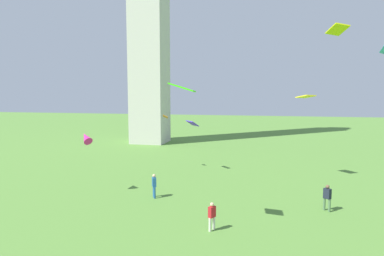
% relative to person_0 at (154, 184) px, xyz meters
% --- Properties ---
extents(person_0, '(0.47, 0.55, 1.85)m').
position_rel_person_0_xyz_m(person_0, '(0.00, 0.00, 0.00)').
color(person_0, '#235693').
rests_on(person_0, ground_plane).
extents(person_2, '(0.44, 0.51, 1.69)m').
position_rel_person_0_xyz_m(person_2, '(5.35, -5.06, -0.09)').
color(person_2, silver).
rests_on(person_2, ground_plane).
extents(person_4, '(0.53, 0.54, 1.84)m').
position_rel_person_0_xyz_m(person_4, '(12.50, -0.15, -0.01)').
color(person_4, '#51754C').
rests_on(person_4, ground_plane).
extents(kite_flying_1, '(1.51, 1.55, 0.58)m').
position_rel_person_0_xyz_m(kite_flying_1, '(1.00, 8.96, 3.96)').
color(kite_flying_1, '#4625D3').
extents(kite_flying_2, '(1.28, 1.48, 0.58)m').
position_rel_person_0_xyz_m(kite_flying_2, '(12.50, -1.01, 10.93)').
color(kite_flying_2, '#BFC90C').
extents(kite_flying_4, '(1.47, 1.07, 0.54)m').
position_rel_person_0_xyz_m(kite_flying_4, '(3.74, -5.71, 7.29)').
color(kite_flying_4, '#43EC13').
extents(kite_flying_6, '(1.77, 1.90, 0.35)m').
position_rel_person_0_xyz_m(kite_flying_6, '(11.80, 8.21, 6.71)').
color(kite_flying_6, yellow).
extents(kite_flying_7, '(0.74, 0.82, 0.49)m').
position_rel_person_0_xyz_m(kite_flying_7, '(-1.98, 9.28, 4.59)').
color(kite_flying_7, '#BF621E').
extents(kite_flying_8, '(1.41, 1.29, 1.15)m').
position_rel_person_0_xyz_m(kite_flying_8, '(-5.63, -0.12, 3.50)').
color(kite_flying_8, '#D52585').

